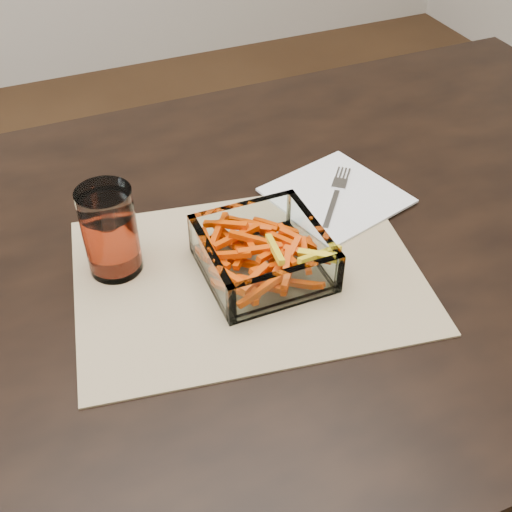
# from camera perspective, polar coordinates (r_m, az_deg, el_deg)

# --- Properties ---
(dining_table) EXTENTS (1.60, 0.90, 0.75)m
(dining_table) POSITION_cam_1_polar(r_m,az_deg,el_deg) (0.95, -1.40, -3.33)
(dining_table) COLOR black
(dining_table) RESTS_ON ground
(placemat) EXTENTS (0.50, 0.40, 0.00)m
(placemat) POSITION_cam_1_polar(r_m,az_deg,el_deg) (0.85, -0.74, -1.65)
(placemat) COLOR tan
(placemat) RESTS_ON dining_table
(glass_bowl) EXTENTS (0.16, 0.16, 0.06)m
(glass_bowl) POSITION_cam_1_polar(r_m,az_deg,el_deg) (0.84, 0.64, -0.01)
(glass_bowl) COLOR white
(glass_bowl) RESTS_ON placemat
(tumbler) EXTENTS (0.07, 0.07, 0.12)m
(tumbler) POSITION_cam_1_polar(r_m,az_deg,el_deg) (0.84, -12.81, 1.92)
(tumbler) COLOR white
(tumbler) RESTS_ON placemat
(napkin) EXTENTS (0.21, 0.21, 0.00)m
(napkin) POSITION_cam_1_polar(r_m,az_deg,el_deg) (0.99, 7.14, 5.38)
(napkin) COLOR white
(napkin) RESTS_ON placemat
(fork) EXTENTS (0.11, 0.13, 0.00)m
(fork) POSITION_cam_1_polar(r_m,az_deg,el_deg) (0.98, 7.13, 5.47)
(fork) COLOR silver
(fork) RESTS_ON napkin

